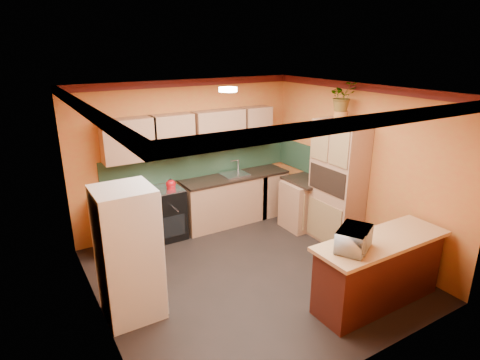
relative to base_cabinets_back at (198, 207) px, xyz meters
name	(u,v)px	position (x,y,z in m)	size (l,w,h in m)	color
room_shell	(241,133)	(-0.01, -1.52, 1.65)	(4.24, 4.24, 2.72)	black
base_cabinets_back	(198,207)	(0.00, 0.00, 0.00)	(3.65, 0.60, 0.88)	tan
countertop_back	(198,183)	(0.00, 0.00, 0.46)	(3.65, 0.62, 0.04)	black
stove	(166,213)	(-0.62, 0.00, 0.02)	(0.58, 0.58, 0.91)	black
kettle	(171,184)	(-0.52, -0.05, 0.56)	(0.17, 0.17, 0.18)	#AA0B11
sink	(235,175)	(0.78, 0.00, 0.50)	(0.48, 0.40, 0.03)	silver
base_cabinets_right	(305,204)	(1.77, -0.89, 0.00)	(0.60, 0.80, 0.88)	tan
countertop_right	(306,181)	(1.77, -0.89, 0.46)	(0.62, 0.80, 0.04)	black
fridge	(128,254)	(-1.78, -1.80, 0.41)	(0.68, 0.66, 1.70)	white
pantry	(337,184)	(1.82, -1.62, 0.61)	(0.48, 0.90, 2.10)	tan
fern_pot	(341,116)	(1.82, -1.57, 1.74)	(0.22, 0.22, 0.16)	#A35E27
fern	(342,96)	(1.82, -1.57, 2.05)	(0.42, 0.36, 0.46)	tan
breakfast_bar	(378,273)	(1.04, -3.23, 0.00)	(1.80, 0.55, 0.88)	#4C1311
bar_top	(382,241)	(1.04, -3.23, 0.47)	(1.90, 0.65, 0.05)	tan
microwave	(354,239)	(0.52, -3.23, 0.63)	(0.49, 0.34, 0.27)	white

